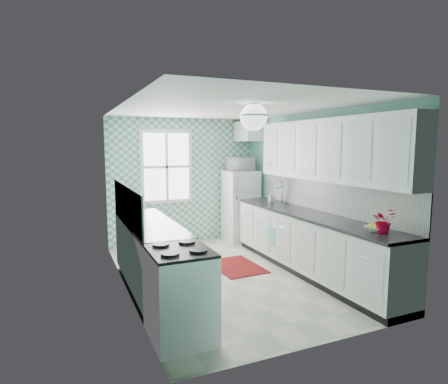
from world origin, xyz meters
name	(u,v)px	position (x,y,z in m)	size (l,w,h in m)	color
floor	(228,276)	(0.00, 0.00, -0.01)	(3.00, 4.40, 0.02)	beige
ceiling	(228,108)	(0.00, 0.00, 2.51)	(3.00, 4.40, 0.02)	white
wall_back	(183,181)	(0.00, 2.21, 1.25)	(3.00, 0.02, 2.50)	#6BAF9E
wall_front	(323,222)	(0.00, -2.21, 1.25)	(3.00, 0.02, 2.50)	#6BAF9E
wall_left	(124,200)	(-1.51, 0.00, 1.25)	(0.02, 4.40, 2.50)	#6BAF9E
wall_right	(311,189)	(1.51, 0.00, 1.25)	(0.02, 4.40, 2.50)	#6BAF9E
accent_wall	(183,181)	(0.00, 2.19, 1.25)	(3.00, 0.01, 2.50)	#5AA28C
window	(167,167)	(-0.35, 2.16, 1.55)	(1.04, 0.05, 1.44)	white
backsplash_right	(326,196)	(1.49, -0.40, 1.20)	(0.02, 3.60, 0.51)	white
backsplash_left	(126,205)	(-1.49, -0.07, 1.20)	(0.02, 2.15, 0.51)	white
upper_cabinets_right	(328,150)	(1.33, -0.60, 1.90)	(0.33, 3.20, 0.90)	white
upper_cabinet_fridge	(249,131)	(1.30, 1.83, 2.25)	(0.40, 0.74, 0.40)	white
ceiling_light	(254,117)	(0.00, -0.80, 2.32)	(0.34, 0.34, 0.35)	silver
base_cabinets_right	(309,245)	(1.20, -0.40, 0.45)	(0.60, 3.60, 0.90)	white
countertop_right	(309,215)	(1.19, -0.40, 0.92)	(0.63, 3.60, 0.04)	black
base_cabinets_left	(150,257)	(-1.20, -0.07, 0.45)	(0.60, 2.15, 0.90)	white
countertop_left	(150,223)	(-1.19, -0.07, 0.92)	(0.63, 2.15, 0.04)	black
fridge	(241,206)	(1.11, 1.83, 0.73)	(0.63, 0.63, 1.45)	white
stove	(180,292)	(-1.20, -1.48, 0.48)	(0.61, 0.76, 0.92)	white
sink	(273,204)	(1.20, 0.70, 0.93)	(0.55, 0.46, 0.53)	silver
rug	(236,266)	(0.30, 0.31, 0.01)	(0.70, 1.00, 0.02)	#650604
dish_towel	(271,236)	(0.89, 0.21, 0.48)	(0.01, 0.21, 0.32)	#5FB7A9
fruit_bowl	(377,229)	(1.20, -1.72, 0.97)	(0.26, 0.26, 0.06)	white
potted_plant	(384,221)	(1.20, -1.81, 1.09)	(0.27, 0.24, 0.30)	#A30E25
soap_bottle	(271,197)	(1.25, 0.84, 1.03)	(0.08, 0.09, 0.19)	#AEC3CF
microwave	(241,164)	(1.11, 1.83, 1.59)	(0.50, 0.34, 0.28)	white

